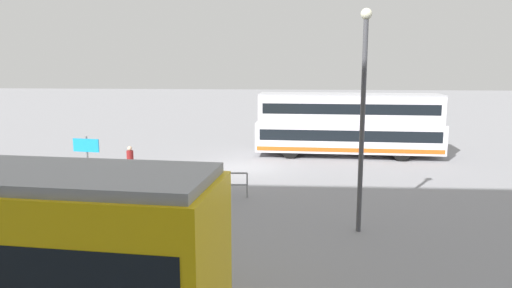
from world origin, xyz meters
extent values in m
plane|color=gray|center=(0.00, 0.00, 0.00)|extent=(160.00, 160.00, 0.00)
cube|color=silver|center=(-5.97, -3.75, 1.22)|extent=(11.04, 2.81, 1.74)
cube|color=silver|center=(-5.97, -3.75, 2.89)|extent=(10.71, 2.70, 1.61)
cube|color=black|center=(-5.97, -3.75, 1.43)|extent=(10.50, 2.83, 0.64)
cube|color=black|center=(-5.97, -3.75, 2.97)|extent=(10.16, 2.72, 0.60)
cube|color=#D85919|center=(-5.97, -3.75, 0.60)|extent=(10.82, 2.85, 0.24)
cube|color=#B2B2B7|center=(-5.97, -3.75, 3.74)|extent=(10.71, 2.70, 0.10)
cylinder|color=black|center=(-2.57, -3.86, 0.50)|extent=(1.08, 2.45, 1.00)
cylinder|color=black|center=(-8.99, -3.66, 0.50)|extent=(1.08, 2.45, 1.00)
cylinder|color=#4C3F2D|center=(5.07, 3.33, 0.41)|extent=(0.14, 0.14, 0.82)
cylinder|color=#4C3F2D|center=(4.94, 3.15, 0.41)|extent=(0.14, 0.14, 0.82)
cylinder|color=maroon|center=(5.01, 3.24, 1.13)|extent=(0.45, 0.45, 0.63)
sphere|color=beige|center=(5.01, 3.24, 1.56)|extent=(0.22, 0.22, 0.22)
cylinder|color=#33384C|center=(0.83, 8.38, 0.42)|extent=(0.14, 0.14, 0.84)
cylinder|color=#33384C|center=(1.05, 8.37, 0.42)|extent=(0.14, 0.14, 0.84)
cylinder|color=navy|center=(0.94, 8.38, 1.16)|extent=(0.34, 0.34, 0.65)
sphere|color=tan|center=(0.94, 8.38, 1.60)|extent=(0.23, 0.23, 0.23)
cube|color=gray|center=(2.78, 5.99, 1.05)|extent=(7.32, 0.61, 0.06)
cube|color=gray|center=(2.78, 5.99, 0.55)|extent=(7.32, 0.61, 0.06)
cylinder|color=gray|center=(-0.88, 5.71, 0.53)|extent=(0.07, 0.07, 1.05)
cylinder|color=gray|center=(2.78, 5.99, 0.53)|extent=(0.07, 0.07, 1.05)
cylinder|color=gray|center=(6.43, 6.26, 0.53)|extent=(0.07, 0.07, 1.05)
cylinder|color=slate|center=(6.26, 5.09, 1.20)|extent=(0.10, 0.10, 2.41)
cube|color=#1999D8|center=(6.27, 5.13, 2.02)|extent=(1.24, 0.23, 0.58)
cylinder|color=#4C4C51|center=(-5.02, 9.37, 3.45)|extent=(0.16, 0.16, 6.90)
sphere|color=#F2EFCC|center=(-5.02, 9.37, 7.05)|extent=(0.36, 0.36, 0.36)
camera|label=1|loc=(-2.93, 24.68, 5.51)|focal=33.05mm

